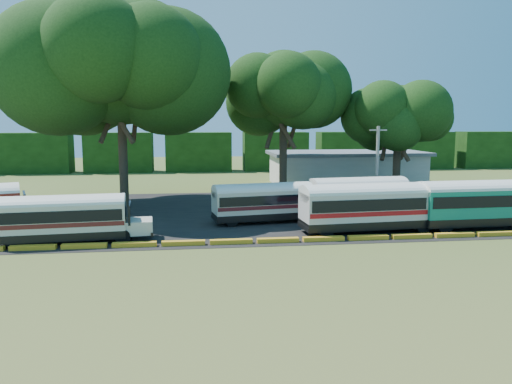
{
  "coord_description": "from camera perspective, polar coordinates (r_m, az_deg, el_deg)",
  "views": [
    {
      "loc": [
        -0.76,
        -29.77,
        7.73
      ],
      "look_at": [
        3.71,
        6.0,
        2.59
      ],
      "focal_mm": 35.0,
      "sensor_mm": 36.0,
      "label": 1
    }
  ],
  "objects": [
    {
      "name": "bus_white_red",
      "position": [
        35.52,
        12.42,
        -1.45
      ],
      "size": [
        10.64,
        3.36,
        3.44
      ],
      "rotation": [
        0.0,
        0.0,
        0.07
      ],
      "color": "black",
      "rests_on": "ground"
    },
    {
      "name": "tree_east",
      "position": [
        53.94,
        15.99,
        8.37
      ],
      "size": [
        8.38,
        8.38,
        11.39
      ],
      "color": "#3B271D",
      "rests_on": "ground"
    },
    {
      "name": "bus_teal",
      "position": [
        39.41,
        24.29,
        -0.95
      ],
      "size": [
        10.78,
        3.03,
        3.51
      ],
      "rotation": [
        0.0,
        0.0,
        0.04
      ],
      "color": "black",
      "rests_on": "ground"
    },
    {
      "name": "bus_white_blue",
      "position": [
        41.73,
        11.85,
        -0.22
      ],
      "size": [
        9.89,
        3.38,
        3.19
      ],
      "rotation": [
        0.0,
        0.0,
        0.1
      ],
      "color": "black",
      "rests_on": "ground"
    },
    {
      "name": "ground",
      "position": [
        30.77,
        -5.51,
        -6.47
      ],
      "size": [
        160.0,
        160.0,
        0.0
      ],
      "primitive_type": "plane",
      "color": "#34531B",
      "rests_on": "ground"
    },
    {
      "name": "tree_west",
      "position": [
        47.13,
        -15.33,
        13.97
      ],
      "size": [
        14.8,
        14.8,
        18.22
      ],
      "color": "#3B271D",
      "rests_on": "ground"
    },
    {
      "name": "tree_center",
      "position": [
        52.11,
        3.17,
        11.64
      ],
      "size": [
        10.55,
        10.55,
        14.86
      ],
      "color": "#3B271D",
      "rests_on": "ground"
    },
    {
      "name": "bus_cream_west",
      "position": [
        33.89,
        -20.83,
        -2.58
      ],
      "size": [
        9.6,
        3.18,
        3.1
      ],
      "rotation": [
        0.0,
        0.0,
        0.09
      ],
      "color": "black",
      "rests_on": "ground"
    },
    {
      "name": "curb",
      "position": [
        31.7,
        -5.57,
        -5.76
      ],
      "size": [
        53.7,
        0.45,
        0.3
      ],
      "color": "gold",
      "rests_on": "ground"
    },
    {
      "name": "utility_pole",
      "position": [
        47.06,
        13.68,
        3.04
      ],
      "size": [
        1.6,
        0.3,
        7.28
      ],
      "color": "gray",
      "rests_on": "ground"
    },
    {
      "name": "bus_cream_east",
      "position": [
        38.13,
        1.07,
        -0.95
      ],
      "size": [
        9.51,
        3.68,
        3.05
      ],
      "rotation": [
        0.0,
        0.0,
        0.15
      ],
      "color": "black",
      "rests_on": "ground"
    },
    {
      "name": "terminal_building",
      "position": [
        62.91,
        10.27,
        2.79
      ],
      "size": [
        19.0,
        9.0,
        4.0
      ],
      "color": "silver",
      "rests_on": "ground"
    },
    {
      "name": "treeline_backdrop",
      "position": [
        77.92,
        -6.57,
        4.59
      ],
      "size": [
        130.0,
        4.0,
        6.0
      ],
      "color": "black",
      "rests_on": "ground"
    },
    {
      "name": "asphalt_strip",
      "position": [
        42.52,
        -4.64,
        -2.37
      ],
      "size": [
        64.0,
        24.0,
        0.02
      ],
      "primitive_type": "cube",
      "color": "black",
      "rests_on": "ground"
    }
  ]
}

